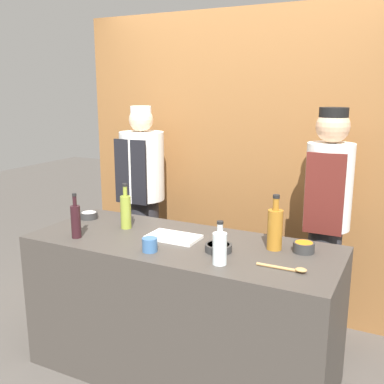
# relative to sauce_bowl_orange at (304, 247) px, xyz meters

# --- Properties ---
(ground_plane) EXTENTS (14.00, 14.00, 0.00)m
(ground_plane) POSITION_rel_sauce_bowl_orange_xyz_m (-0.71, -0.16, -0.92)
(ground_plane) COLOR #4C4742
(cabinet_wall) EXTENTS (2.84, 0.18, 2.40)m
(cabinet_wall) POSITION_rel_sauce_bowl_orange_xyz_m (-0.71, 0.98, 0.28)
(cabinet_wall) COLOR brown
(cabinet_wall) RESTS_ON ground_plane
(counter) EXTENTS (1.91, 0.76, 0.89)m
(counter) POSITION_rel_sauce_bowl_orange_xyz_m (-0.71, -0.16, -0.48)
(counter) COLOR #3D3833
(counter) RESTS_ON ground_plane
(sauce_bowl_orange) EXTENTS (0.12, 0.12, 0.06)m
(sauce_bowl_orange) POSITION_rel_sauce_bowl_orange_xyz_m (0.00, 0.00, 0.00)
(sauce_bowl_orange) COLOR #2D2D2D
(sauce_bowl_orange) RESTS_ON counter
(sauce_bowl_white) EXTENTS (0.12, 0.12, 0.05)m
(sauce_bowl_white) POSITION_rel_sauce_bowl_orange_xyz_m (-1.54, -0.01, -0.01)
(sauce_bowl_white) COLOR #2D2D2D
(sauce_bowl_white) RESTS_ON counter
(sauce_bowl_yellow) EXTENTS (0.16, 0.16, 0.04)m
(sauce_bowl_yellow) POSITION_rel_sauce_bowl_orange_xyz_m (-0.44, -0.21, -0.01)
(sauce_bowl_yellow) COLOR #2D2D2D
(sauce_bowl_yellow) RESTS_ON counter
(cutting_board) EXTENTS (0.32, 0.19, 0.02)m
(cutting_board) POSITION_rel_sauce_bowl_orange_xyz_m (-0.78, -0.13, -0.02)
(cutting_board) COLOR white
(cutting_board) RESTS_ON counter
(bottle_wine) EXTENTS (0.06, 0.06, 0.28)m
(bottle_wine) POSITION_rel_sauce_bowl_orange_xyz_m (-1.33, -0.38, 0.08)
(bottle_wine) COLOR black
(bottle_wine) RESTS_ON counter
(bottle_oil) EXTENTS (0.07, 0.07, 0.30)m
(bottle_oil) POSITION_rel_sauce_bowl_orange_xyz_m (-1.17, -0.08, 0.09)
(bottle_oil) COLOR olive
(bottle_oil) RESTS_ON counter
(bottle_clear) EXTENTS (0.08, 0.08, 0.24)m
(bottle_clear) POSITION_rel_sauce_bowl_orange_xyz_m (-0.36, -0.38, 0.06)
(bottle_clear) COLOR silver
(bottle_clear) RESTS_ON counter
(bottle_amber) EXTENTS (0.09, 0.09, 0.33)m
(bottle_amber) POSITION_rel_sauce_bowl_orange_xyz_m (-0.16, -0.03, 0.09)
(bottle_amber) COLOR #9E661E
(bottle_amber) RESTS_ON counter
(cup_blue) EXTENTS (0.09, 0.09, 0.08)m
(cup_blue) POSITION_rel_sauce_bowl_orange_xyz_m (-0.79, -0.38, 0.01)
(cup_blue) COLOR #386093
(cup_blue) RESTS_ON counter
(wooden_spoon) EXTENTS (0.26, 0.05, 0.03)m
(wooden_spoon) POSITION_rel_sauce_bowl_orange_xyz_m (-0.00, -0.30, -0.02)
(wooden_spoon) COLOR #B2844C
(wooden_spoon) RESTS_ON counter
(chef_left) EXTENTS (0.35, 0.35, 1.67)m
(chef_left) POSITION_rel_sauce_bowl_orange_xyz_m (-1.44, 0.56, -0.02)
(chef_left) COLOR #28282D
(chef_left) RESTS_ON ground_plane
(chef_right) EXTENTS (0.31, 0.31, 1.68)m
(chef_right) POSITION_rel_sauce_bowl_orange_xyz_m (0.02, 0.56, 0.01)
(chef_right) COLOR #28282D
(chef_right) RESTS_ON ground_plane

